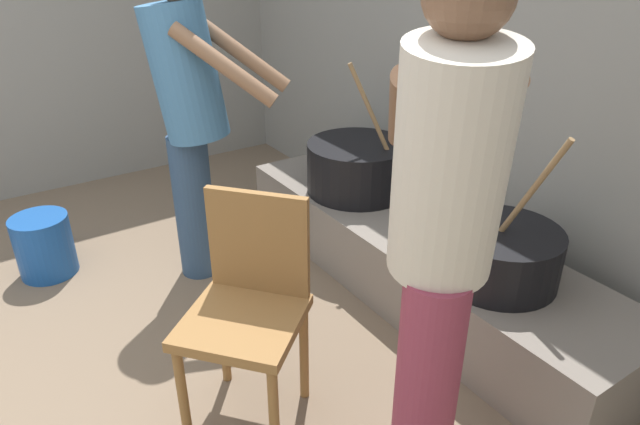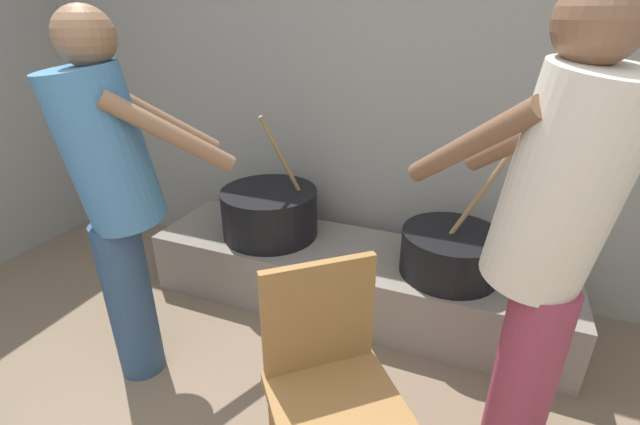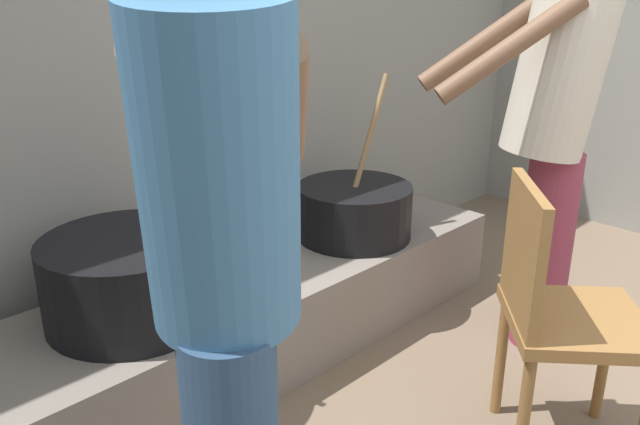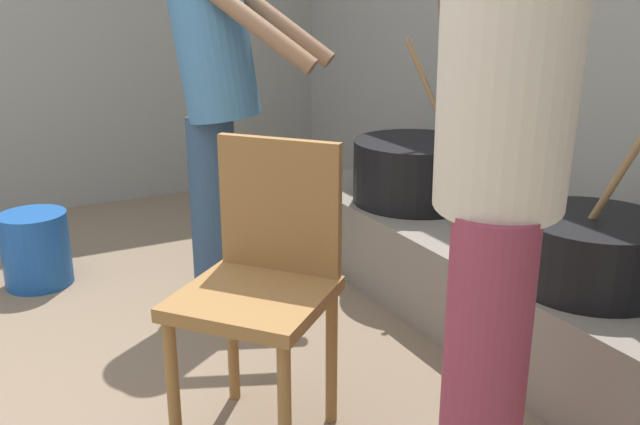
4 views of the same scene
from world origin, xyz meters
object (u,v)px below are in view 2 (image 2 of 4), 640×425
object	(u,v)px
cooking_pot_secondary	(450,253)
cook_in_blue_shirt	(115,190)
cook_in_cream_shirt	(549,239)
cooking_pot_main	(270,212)
chair_brown_wood	(331,384)

from	to	relation	value
cooking_pot_secondary	cook_in_blue_shirt	xyz separation A→B (m)	(-1.28, -0.81, 0.44)
cooking_pot_secondary	cook_in_blue_shirt	size ratio (longest dim) A/B	0.43
cooking_pot_secondary	cook_in_cream_shirt	size ratio (longest dim) A/B	0.41
cooking_pot_main	cook_in_blue_shirt	distance (m)	0.97
cooking_pot_main	cook_in_blue_shirt	xyz separation A→B (m)	(-0.23, -0.85, 0.42)
cook_in_blue_shirt	cooking_pot_main	bearing A→B (deg)	74.63
cooking_pot_secondary	chair_brown_wood	distance (m)	1.07
chair_brown_wood	cooking_pot_main	bearing A→B (deg)	126.32
cook_in_cream_shirt	cook_in_blue_shirt	distance (m)	1.59
cook_in_blue_shirt	chair_brown_wood	bearing A→B (deg)	-12.89
cooking_pot_main	cooking_pot_secondary	world-z (taller)	cooking_pot_main
cooking_pot_secondary	chair_brown_wood	world-z (taller)	cooking_pot_secondary
cooking_pot_secondary	cook_in_blue_shirt	distance (m)	1.58
cooking_pot_secondary	cook_in_cream_shirt	distance (m)	0.90
cooking_pot_main	chair_brown_wood	xyz separation A→B (m)	(0.80, -1.08, -0.01)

